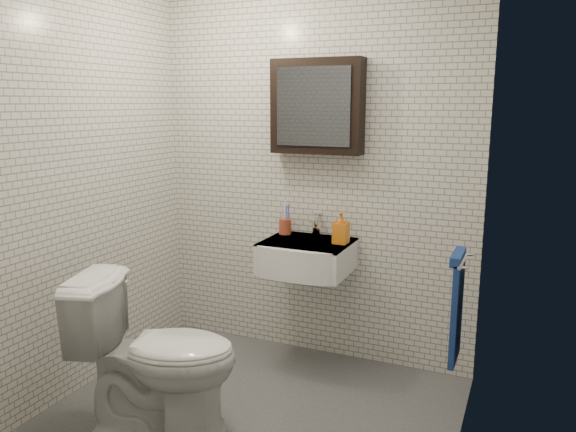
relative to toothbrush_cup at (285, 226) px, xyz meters
The scene contains 9 objects.
ground 1.29m from the toothbrush_cup, 79.68° to the right, with size 2.20×2.00×0.01m, color #484A4F.
room_shell 1.08m from the toothbrush_cup, 79.68° to the right, with size 2.22×2.02×2.51m.
washbasin 0.31m from the toothbrush_cup, 38.62° to the right, with size 0.55×0.50×0.20m.
faucet 0.22m from the toothbrush_cup, ahead, with size 0.06×0.20×0.15m.
mirror_cabinet 0.82m from the toothbrush_cup, ahead, with size 0.60×0.15×0.60m.
towel_rail 1.34m from the toothbrush_cup, 24.67° to the right, with size 0.09×0.30×0.58m.
toothbrush_cup is the anchor object (origin of this frame).
soap_bottle 0.44m from the toothbrush_cup, 12.64° to the right, with size 0.09×0.09×0.20m, color orange.
toilet 1.27m from the toothbrush_cup, 100.99° to the right, with size 0.48×0.83×0.85m, color white.
Camera 1 is at (1.35, -2.48, 1.73)m, focal length 35.00 mm.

